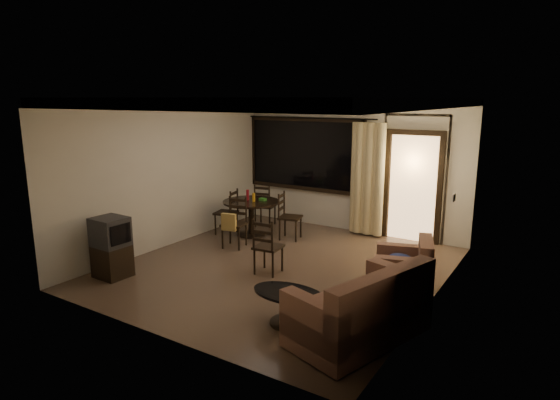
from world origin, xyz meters
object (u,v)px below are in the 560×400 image
Objects in this scene: tv_cabinet at (111,247)px; coffee_table at (288,303)px; dining_chair_west at (227,221)px; dining_chair_south at (234,232)px; side_chair at (268,257)px; dining_chair_north at (265,213)px; dining_chair_east at (290,225)px; dining_table at (251,208)px; armchair at (406,271)px; sofa at (363,312)px.

tv_cabinet is 3.21m from coffee_table.
dining_chair_west is 0.95m from dining_chair_south.
tv_cabinet is (-0.70, -2.24, 0.18)m from dining_chair_south.
coffee_table is at bearing 126.68° from side_chair.
tv_cabinet is at bearing -120.78° from dining_chair_south.
dining_chair_west and dining_chair_south have the same top height.
dining_chair_north is (0.32, 0.96, 0.00)m from dining_chair_west.
dining_table is at bearing 89.92° from dining_chair_east.
dining_table is at bearing 144.52° from armchair.
dining_table is at bearing 97.97° from dining_chair_west.
side_chair is (-2.15, 1.21, -0.08)m from sofa.
side_chair is (1.50, -1.62, -0.30)m from dining_table.
armchair is 1.99m from coffee_table.
coffee_table is (3.20, 0.14, -0.20)m from tv_cabinet.
dining_chair_east is 0.51× the size of sofa.
dining_chair_south is 1.52m from side_chair.
side_chair is at bearing 37.11° from tv_cabinet.
side_chair reaches higher than sofa.
tv_cabinet is at bearing 30.31° from side_chair.
dining_chair_west is 4.92m from sofa.
dining_chair_north is 4.29m from armchair.
dining_table is at bearing -52.70° from side_chair.
dining_table reaches higher than side_chair.
dining_chair_south reaches higher than dining_table.
coffee_table is at bearing -47.45° from dining_table.
dining_chair_east is 1.02× the size of side_chair.
dining_chair_west is at bearing 123.95° from dining_chair_south.
coffee_table is at bearing -53.34° from dining_chair_south.
coffee_table is at bearing 114.58° from dining_chair_north.
side_chair is at bearing -44.29° from dining_chair_south.
dining_chair_north reaches higher than coffee_table.
dining_chair_west is at bearing 149.09° from armchair.
dining_chair_east is at bearing 69.23° from tv_cabinet.
coffee_table is at bearing 3.71° from tv_cabinet.
coffee_table is (2.70, -2.94, -0.29)m from dining_table.
dining_chair_east is 1.00× the size of dining_chair_north.
dining_chair_east reaches higher than dining_table.
dining_chair_west and dining_chair_east have the same top height.
sofa is (2.84, -3.02, 0.08)m from dining_chair_east.
tv_cabinet is at bearing -99.40° from dining_table.
armchair is at bearing 61.80° from coffee_table.
tv_cabinet is (-1.32, -3.26, 0.21)m from dining_chair_east.
sofa is 1.65m from armchair.
dining_chair_east is at bearing 45.70° from dining_chair_south.
dining_chair_west is 1.00× the size of dining_chair_east.
dining_chair_south is at bearing 135.70° from dining_chair_east.
dining_chair_east is 1.94m from side_chair.
tv_cabinet reaches higher than coffee_table.
side_chair is (2.01, 1.45, -0.21)m from tv_cabinet.
tv_cabinet is (-0.51, -3.07, -0.09)m from dining_table.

